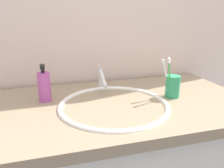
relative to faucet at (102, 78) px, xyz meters
name	(u,v)px	position (x,y,z in m)	size (l,w,h in m)	color
tiled_wall_back	(97,20)	(0.02, 0.18, 0.28)	(2.45, 0.04, 2.40)	beige
sink_basin	(114,112)	(0.00, -0.23, -0.09)	(0.49, 0.49, 0.10)	white
faucet	(102,78)	(0.00, 0.00, 0.00)	(0.02, 0.15, 0.12)	silver
toothbrush_cup	(173,86)	(0.30, -0.20, -0.01)	(0.07, 0.07, 0.10)	#2D9966
toothbrush_green	(169,75)	(0.27, -0.22, 0.05)	(0.05, 0.04, 0.20)	green
toothbrush_white	(166,76)	(0.26, -0.20, 0.05)	(0.06, 0.01, 0.18)	white
soap_dispenser	(44,86)	(-0.29, -0.09, 0.01)	(0.06, 0.06, 0.17)	#B24CA5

